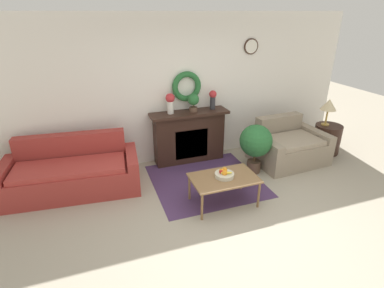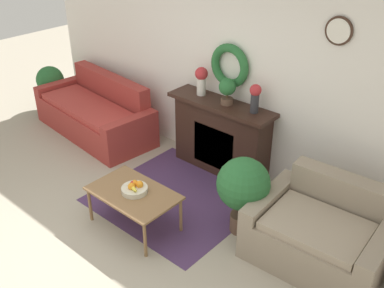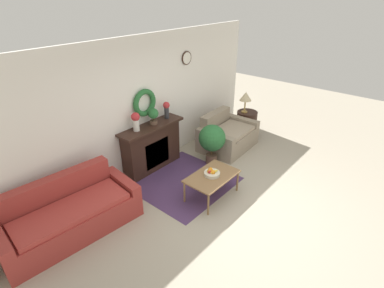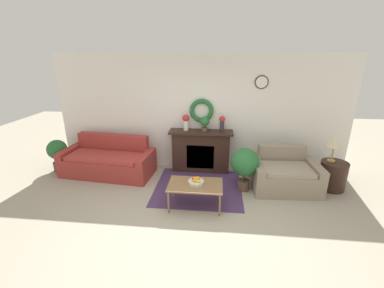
{
  "view_description": "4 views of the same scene",
  "coord_description": "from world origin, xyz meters",
  "px_view_note": "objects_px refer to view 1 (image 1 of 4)",
  "views": [
    {
      "loc": [
        -1.66,
        -2.83,
        2.7
      ],
      "look_at": [
        -0.21,
        1.28,
        0.76
      ],
      "focal_mm": 28.0,
      "sensor_mm": 36.0,
      "label": 1
    },
    {
      "loc": [
        3.16,
        -1.96,
        3.28
      ],
      "look_at": [
        0.28,
        1.34,
        0.83
      ],
      "focal_mm": 42.0,
      "sensor_mm": 36.0,
      "label": 2
    },
    {
      "loc": [
        -3.59,
        -2.0,
        3.45
      ],
      "look_at": [
        0.14,
        1.16,
        0.88
      ],
      "focal_mm": 28.0,
      "sensor_mm": 36.0,
      "label": 3
    },
    {
      "loc": [
        0.42,
        -3.48,
        2.69
      ],
      "look_at": [
        -0.09,
        1.45,
        0.92
      ],
      "focal_mm": 24.0,
      "sensor_mm": 36.0,
      "label": 4
    }
  ],
  "objects_px": {
    "loveseat_right": "(288,146)",
    "fruit_bowl": "(224,174)",
    "couch_left": "(73,173)",
    "table_lamp": "(329,105)",
    "vase_on_mantel_right": "(213,98)",
    "coffee_table": "(224,180)",
    "potted_plant_floor_by_loveseat": "(256,142)",
    "side_table_by_loveseat": "(327,139)",
    "vase_on_mantel_left": "(170,102)",
    "fireplace": "(189,136)",
    "potted_plant_on_mantel": "(193,101)"
  },
  "relations": [
    {
      "from": "coffee_table",
      "to": "table_lamp",
      "type": "xyz_separation_m",
      "value": [
        2.71,
        1.01,
        0.59
      ]
    },
    {
      "from": "potted_plant_on_mantel",
      "to": "fruit_bowl",
      "type": "bearing_deg",
      "value": -92.24
    },
    {
      "from": "loveseat_right",
      "to": "vase_on_mantel_right",
      "type": "relative_size",
      "value": 3.86
    },
    {
      "from": "fireplace",
      "to": "side_table_by_loveseat",
      "type": "distance_m",
      "value": 2.86
    },
    {
      "from": "couch_left",
      "to": "vase_on_mantel_left",
      "type": "relative_size",
      "value": 5.8
    },
    {
      "from": "loveseat_right",
      "to": "vase_on_mantel_left",
      "type": "relative_size",
      "value": 3.7
    },
    {
      "from": "side_table_by_loveseat",
      "to": "table_lamp",
      "type": "distance_m",
      "value": 0.71
    },
    {
      "from": "fireplace",
      "to": "vase_on_mantel_right",
      "type": "relative_size",
      "value": 4.12
    },
    {
      "from": "fruit_bowl",
      "to": "table_lamp",
      "type": "relative_size",
      "value": 0.54
    },
    {
      "from": "loveseat_right",
      "to": "couch_left",
      "type": "bearing_deg",
      "value": 173.0
    },
    {
      "from": "table_lamp",
      "to": "vase_on_mantel_left",
      "type": "relative_size",
      "value": 1.44
    },
    {
      "from": "table_lamp",
      "to": "vase_on_mantel_left",
      "type": "distance_m",
      "value": 3.13
    },
    {
      "from": "fruit_bowl",
      "to": "side_table_by_loveseat",
      "type": "bearing_deg",
      "value": 18.73
    },
    {
      "from": "fireplace",
      "to": "potted_plant_on_mantel",
      "type": "distance_m",
      "value": 0.69
    },
    {
      "from": "fruit_bowl",
      "to": "vase_on_mantel_left",
      "type": "bearing_deg",
      "value": 103.47
    },
    {
      "from": "loveseat_right",
      "to": "vase_on_mantel_left",
      "type": "height_order",
      "value": "vase_on_mantel_left"
    },
    {
      "from": "couch_left",
      "to": "table_lamp",
      "type": "xyz_separation_m",
      "value": [
        4.84,
        -0.15,
        0.69
      ]
    },
    {
      "from": "vase_on_mantel_right",
      "to": "potted_plant_on_mantel",
      "type": "xyz_separation_m",
      "value": [
        -0.39,
        -0.02,
        -0.01
      ]
    },
    {
      "from": "table_lamp",
      "to": "vase_on_mantel_right",
      "type": "height_order",
      "value": "vase_on_mantel_right"
    },
    {
      "from": "table_lamp",
      "to": "vase_on_mantel_left",
      "type": "height_order",
      "value": "vase_on_mantel_left"
    },
    {
      "from": "couch_left",
      "to": "vase_on_mantel_right",
      "type": "distance_m",
      "value": 2.78
    },
    {
      "from": "side_table_by_loveseat",
      "to": "potted_plant_floor_by_loveseat",
      "type": "relative_size",
      "value": 0.66
    },
    {
      "from": "coffee_table",
      "to": "vase_on_mantel_left",
      "type": "xyz_separation_m",
      "value": [
        -0.36,
        1.56,
        0.8
      ]
    },
    {
      "from": "loveseat_right",
      "to": "side_table_by_loveseat",
      "type": "xyz_separation_m",
      "value": [
        1.0,
        0.06,
        -0.01
      ]
    },
    {
      "from": "couch_left",
      "to": "vase_on_mantel_left",
      "type": "distance_m",
      "value": 2.03
    },
    {
      "from": "loveseat_right",
      "to": "fruit_bowl",
      "type": "relative_size",
      "value": 4.79
    },
    {
      "from": "side_table_by_loveseat",
      "to": "potted_plant_on_mantel",
      "type": "height_order",
      "value": "potted_plant_on_mantel"
    },
    {
      "from": "table_lamp",
      "to": "coffee_table",
      "type": "bearing_deg",
      "value": -159.63
    },
    {
      "from": "fireplace",
      "to": "coffee_table",
      "type": "distance_m",
      "value": 1.56
    },
    {
      "from": "fireplace",
      "to": "coffee_table",
      "type": "bearing_deg",
      "value": -89.53
    },
    {
      "from": "fruit_bowl",
      "to": "vase_on_mantel_left",
      "type": "distance_m",
      "value": 1.75
    },
    {
      "from": "vase_on_mantel_right",
      "to": "potted_plant_floor_by_loveseat",
      "type": "xyz_separation_m",
      "value": [
        0.48,
        -0.85,
        -0.62
      ]
    },
    {
      "from": "vase_on_mantel_right",
      "to": "loveseat_right",
      "type": "bearing_deg",
      "value": -27.07
    },
    {
      "from": "vase_on_mantel_right",
      "to": "potted_plant_floor_by_loveseat",
      "type": "height_order",
      "value": "vase_on_mantel_right"
    },
    {
      "from": "fireplace",
      "to": "loveseat_right",
      "type": "bearing_deg",
      "value": -20.43
    },
    {
      "from": "coffee_table",
      "to": "side_table_by_loveseat",
      "type": "relative_size",
      "value": 1.65
    },
    {
      "from": "coffee_table",
      "to": "fruit_bowl",
      "type": "bearing_deg",
      "value": 62.09
    },
    {
      "from": "loveseat_right",
      "to": "fruit_bowl",
      "type": "bearing_deg",
      "value": -156.77
    },
    {
      "from": "loveseat_right",
      "to": "vase_on_mantel_left",
      "type": "bearing_deg",
      "value": 159.47
    },
    {
      "from": "loveseat_right",
      "to": "vase_on_mantel_right",
      "type": "xyz_separation_m",
      "value": [
        -1.32,
        0.67,
        0.9
      ]
    },
    {
      "from": "couch_left",
      "to": "coffee_table",
      "type": "height_order",
      "value": "couch_left"
    },
    {
      "from": "table_lamp",
      "to": "potted_plant_floor_by_loveseat",
      "type": "distance_m",
      "value": 1.84
    },
    {
      "from": "loveseat_right",
      "to": "side_table_by_loveseat",
      "type": "bearing_deg",
      "value": 0.47
    },
    {
      "from": "couch_left",
      "to": "fruit_bowl",
      "type": "bearing_deg",
      "value": -22.56
    },
    {
      "from": "couch_left",
      "to": "loveseat_right",
      "type": "xyz_separation_m",
      "value": [
        3.92,
        -0.27,
        -0.01
      ]
    },
    {
      "from": "couch_left",
      "to": "side_table_by_loveseat",
      "type": "distance_m",
      "value": 4.91
    },
    {
      "from": "fireplace",
      "to": "couch_left",
      "type": "relative_size",
      "value": 0.68
    },
    {
      "from": "loveseat_right",
      "to": "vase_on_mantel_right",
      "type": "height_order",
      "value": "vase_on_mantel_right"
    },
    {
      "from": "vase_on_mantel_left",
      "to": "potted_plant_floor_by_loveseat",
      "type": "xyz_separation_m",
      "value": [
        1.3,
        -0.85,
        -0.63
      ]
    },
    {
      "from": "loveseat_right",
      "to": "table_lamp",
      "type": "distance_m",
      "value": 1.17
    }
  ]
}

